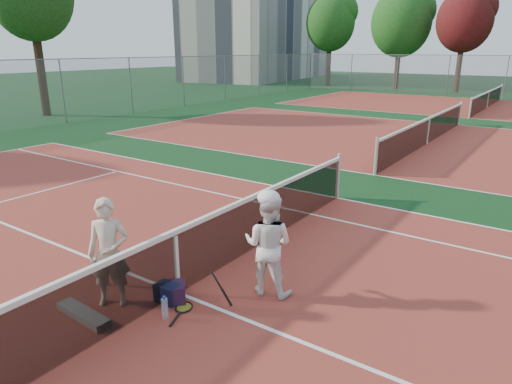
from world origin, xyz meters
TOP-DOWN VIEW (x-y plane):
  - ground at (0.00, 0.00)m, footprint 130.00×130.00m
  - court_main at (0.00, 0.00)m, footprint 23.77×10.97m
  - court_far_a at (0.00, 13.50)m, footprint 23.77×10.97m
  - court_far_b at (0.00, 27.00)m, footprint 23.77×10.97m
  - net_main at (0.00, 0.00)m, footprint 0.10×10.98m
  - net_far_a at (0.00, 13.50)m, footprint 0.10×10.98m
  - net_far_b at (0.00, 27.00)m, footprint 0.10×10.98m
  - fence_back at (0.00, 34.00)m, footprint 32.00×0.06m
  - fence_left at (-16.00, 6.75)m, footprint 0.06×54.50m
  - apartment_block at (-28.00, 44.00)m, footprint 12.96×23.18m
  - player_a at (-0.57, -0.71)m, footprint 0.68×0.65m
  - player_b at (1.06, 0.80)m, footprint 0.85×0.72m
  - racket_red at (-0.96, -0.37)m, footprint 0.36×0.36m
  - racket_black_held at (0.74, 0.01)m, footprint 0.38×0.39m
  - racket_spare at (0.35, -0.26)m, footprint 0.46×0.66m
  - sports_bag_navy at (0.04, -0.25)m, footprint 0.36×0.25m
  - sports_bag_purple at (0.14, -0.16)m, footprint 0.40×0.40m
  - net_cover_canvas at (-0.61, -1.19)m, footprint 0.96×0.26m
  - water_bottle at (0.32, -0.59)m, footprint 0.09×0.09m
  - tree_back_0 at (-15.94, 37.61)m, footprint 4.61×4.61m
  - tree_back_1 at (-9.21, 37.67)m, footprint 5.14×5.14m
  - tree_back_maroon at (-3.94, 37.13)m, footprint 4.34×4.34m

SIDE VIEW (x-z plane):
  - ground at x=0.00m, z-range 0.00..0.00m
  - court_main at x=0.00m, z-range 0.00..0.01m
  - court_far_a at x=0.00m, z-range 0.00..0.01m
  - court_far_b at x=0.00m, z-range 0.00..0.01m
  - racket_spare at x=0.35m, z-range 0.00..0.03m
  - net_cover_canvas at x=-0.61m, z-range 0.00..0.10m
  - sports_bag_purple at x=0.14m, z-range 0.00..0.27m
  - sports_bag_navy at x=0.04m, z-range 0.00..0.27m
  - water_bottle at x=0.32m, z-range 0.00..0.30m
  - racket_black_held at x=0.74m, z-range 0.00..0.56m
  - racket_red at x=-0.96m, z-range 0.00..0.57m
  - net_main at x=0.00m, z-range 0.00..1.02m
  - net_far_a at x=0.00m, z-range 0.00..1.02m
  - net_far_b at x=0.00m, z-range 0.00..1.02m
  - player_b at x=1.06m, z-range 0.00..1.52m
  - player_a at x=-0.57m, z-range 0.00..1.56m
  - fence_back at x=0.00m, z-range 0.00..3.00m
  - fence_left at x=-16.00m, z-range 0.00..3.00m
  - tree_back_maroon at x=-3.94m, z-range 1.53..9.64m
  - tree_back_1 at x=-9.21m, z-range 1.32..9.92m
  - tree_back_0 at x=-15.94m, z-range 1.56..10.03m
  - apartment_block at x=-28.00m, z-range 0.00..15.00m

